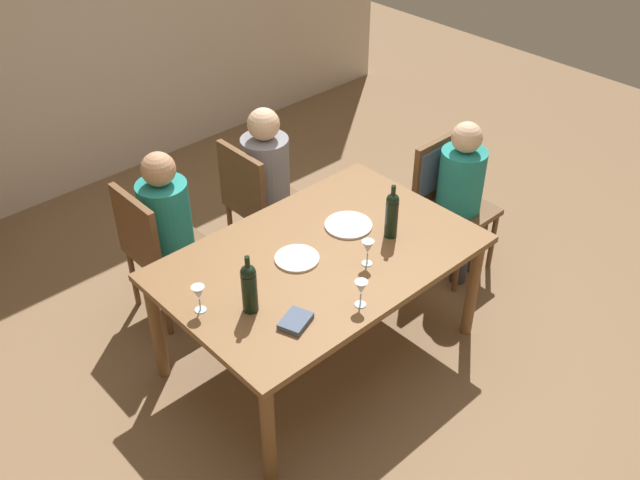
{
  "coord_description": "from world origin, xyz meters",
  "views": [
    {
      "loc": [
        -2.08,
        -2.25,
        3.09
      ],
      "look_at": [
        0.0,
        0.0,
        0.84
      ],
      "focal_mm": 39.83,
      "sensor_mm": 36.0,
      "label": 1
    }
  ],
  "objects_px": {
    "chair_right_end": "(444,187)",
    "wine_bottle_tall_green": "(249,287)",
    "chair_far_left": "(157,245)",
    "person_woman_host": "(269,175)",
    "dining_table": "(320,266)",
    "wine_bottle_dark_red": "(392,214)",
    "dinner_plate_host": "(297,258)",
    "wine_glass_near_left": "(368,248)",
    "chair_far_right": "(257,197)",
    "person_man_bearded": "(463,189)",
    "wine_glass_near_right": "(199,294)",
    "dinner_plate_guest_left": "(348,225)",
    "wine_glass_centre": "(361,288)",
    "person_man_guest": "(170,221)"
  },
  "relations": [
    {
      "from": "chair_far_left",
      "to": "dinner_plate_host",
      "type": "relative_size",
      "value": 3.8
    },
    {
      "from": "chair_far_right",
      "to": "person_man_bearded",
      "type": "distance_m",
      "value": 1.35
    },
    {
      "from": "chair_far_right",
      "to": "chair_far_left",
      "type": "xyz_separation_m",
      "value": [
        -0.77,
        0.0,
        0.0
      ]
    },
    {
      "from": "chair_right_end",
      "to": "wine_bottle_dark_red",
      "type": "xyz_separation_m",
      "value": [
        -0.82,
        -0.26,
        0.29
      ]
    },
    {
      "from": "wine_bottle_tall_green",
      "to": "dinner_plate_host",
      "type": "height_order",
      "value": "wine_bottle_tall_green"
    },
    {
      "from": "chair_far_right",
      "to": "wine_bottle_tall_green",
      "type": "distance_m",
      "value": 1.38
    },
    {
      "from": "person_man_bearded",
      "to": "wine_bottle_tall_green",
      "type": "bearing_deg",
      "value": 2.18
    },
    {
      "from": "wine_bottle_dark_red",
      "to": "chair_right_end",
      "type": "bearing_deg",
      "value": 17.63
    },
    {
      "from": "chair_right_end",
      "to": "wine_glass_centre",
      "type": "xyz_separation_m",
      "value": [
        -1.37,
        -0.56,
        0.25
      ]
    },
    {
      "from": "chair_right_end",
      "to": "wine_bottle_tall_green",
      "type": "relative_size",
      "value": 2.8
    },
    {
      "from": "chair_far_right",
      "to": "wine_glass_near_right",
      "type": "height_order",
      "value": "chair_far_right"
    },
    {
      "from": "chair_far_left",
      "to": "dinner_plate_guest_left",
      "type": "bearing_deg",
      "value": 42.33
    },
    {
      "from": "dining_table",
      "to": "wine_bottle_dark_red",
      "type": "xyz_separation_m",
      "value": [
        0.41,
        -0.14,
        0.23
      ]
    },
    {
      "from": "chair_right_end",
      "to": "chair_far_left",
      "type": "distance_m",
      "value": 1.9
    },
    {
      "from": "chair_far_left",
      "to": "wine_bottle_dark_red",
      "type": "bearing_deg",
      "value": 39.39
    },
    {
      "from": "chair_far_left",
      "to": "dinner_plate_host",
      "type": "height_order",
      "value": "chair_far_left"
    },
    {
      "from": "chair_right_end",
      "to": "person_woman_host",
      "type": "distance_m",
      "value": 1.16
    },
    {
      "from": "chair_far_left",
      "to": "wine_glass_centre",
      "type": "bearing_deg",
      "value": 14.01
    },
    {
      "from": "person_man_bearded",
      "to": "dinner_plate_host",
      "type": "height_order",
      "value": "person_man_bearded"
    },
    {
      "from": "person_man_bearded",
      "to": "person_man_guest",
      "type": "xyz_separation_m",
      "value": [
        -1.6,
        0.97,
        0.01
      ]
    },
    {
      "from": "chair_right_end",
      "to": "wine_bottle_tall_green",
      "type": "bearing_deg",
      "value": 6.93
    },
    {
      "from": "dining_table",
      "to": "person_man_bearded",
      "type": "height_order",
      "value": "person_man_bearded"
    },
    {
      "from": "person_woman_host",
      "to": "wine_glass_near_left",
      "type": "xyz_separation_m",
      "value": [
        -0.28,
        -1.17,
        0.18
      ]
    },
    {
      "from": "chair_right_end",
      "to": "dinner_plate_guest_left",
      "type": "height_order",
      "value": "chair_right_end"
    },
    {
      "from": "wine_glass_centre",
      "to": "dinner_plate_host",
      "type": "relative_size",
      "value": 0.61
    },
    {
      "from": "dinner_plate_guest_left",
      "to": "person_woman_host",
      "type": "bearing_deg",
      "value": 82.75
    },
    {
      "from": "dinner_plate_host",
      "to": "wine_bottle_tall_green",
      "type": "bearing_deg",
      "value": -161.11
    },
    {
      "from": "person_man_guest",
      "to": "wine_bottle_tall_green",
      "type": "distance_m",
      "value": 1.08
    },
    {
      "from": "wine_glass_near_right",
      "to": "person_woman_host",
      "type": "bearing_deg",
      "value": 37.09
    },
    {
      "from": "person_woman_host",
      "to": "dinner_plate_host",
      "type": "relative_size",
      "value": 4.73
    },
    {
      "from": "wine_bottle_tall_green",
      "to": "wine_glass_centre",
      "type": "distance_m",
      "value": 0.55
    },
    {
      "from": "chair_far_right",
      "to": "dining_table",
      "type": "bearing_deg",
      "value": -17.63
    },
    {
      "from": "chair_far_left",
      "to": "chair_right_end",
      "type": "bearing_deg",
      "value": 64.49
    },
    {
      "from": "chair_far_left",
      "to": "wine_glass_near_left",
      "type": "distance_m",
      "value": 1.35
    },
    {
      "from": "person_woman_host",
      "to": "person_man_bearded",
      "type": "distance_m",
      "value": 1.27
    },
    {
      "from": "dining_table",
      "to": "wine_bottle_tall_green",
      "type": "relative_size",
      "value": 5.22
    },
    {
      "from": "wine_glass_near_left",
      "to": "chair_right_end",
      "type": "bearing_deg",
      "value": 17.64
    },
    {
      "from": "person_woman_host",
      "to": "dinner_plate_guest_left",
      "type": "bearing_deg",
      "value": -7.25
    },
    {
      "from": "chair_far_right",
      "to": "person_man_guest",
      "type": "height_order",
      "value": "person_man_guest"
    },
    {
      "from": "wine_glass_near_right",
      "to": "wine_glass_centre",
      "type": "bearing_deg",
      "value": -39.94
    },
    {
      "from": "wine_bottle_dark_red",
      "to": "dinner_plate_host",
      "type": "distance_m",
      "value": 0.58
    },
    {
      "from": "chair_far_left",
      "to": "wine_bottle_tall_green",
      "type": "height_order",
      "value": "wine_bottle_tall_green"
    },
    {
      "from": "wine_glass_centre",
      "to": "wine_glass_near_right",
      "type": "height_order",
      "value": "same"
    },
    {
      "from": "dining_table",
      "to": "person_woman_host",
      "type": "bearing_deg",
      "value": 66.34
    },
    {
      "from": "chair_right_end",
      "to": "dinner_plate_host",
      "type": "distance_m",
      "value": 1.37
    },
    {
      "from": "chair_right_end",
      "to": "wine_glass_centre",
      "type": "distance_m",
      "value": 1.5
    },
    {
      "from": "chair_far_right",
      "to": "dinner_plate_host",
      "type": "distance_m",
      "value": 1.0
    },
    {
      "from": "wine_bottle_dark_red",
      "to": "wine_glass_centre",
      "type": "distance_m",
      "value": 0.62
    },
    {
      "from": "chair_far_left",
      "to": "person_woman_host",
      "type": "distance_m",
      "value": 0.89
    },
    {
      "from": "wine_glass_near_left",
      "to": "person_man_bearded",
      "type": "bearing_deg",
      "value": 10.35
    }
  ]
}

